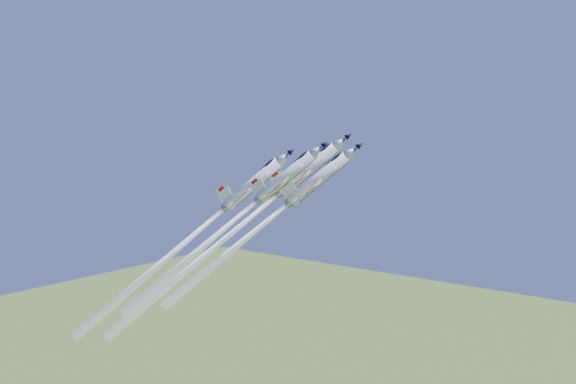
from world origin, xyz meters
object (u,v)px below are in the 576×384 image
Objects in this scene: jet_right at (223,230)px; jet_slot at (181,246)px; jet_lead at (261,226)px; jet_left at (224,239)px.

jet_right reaches higher than jet_slot.
jet_right reaches higher than jet_lead.
jet_lead is 18.31m from jet_slot.
jet_left is at bearing -135.91° from jet_lead.
jet_lead is at bearing 44.09° from jet_left.
jet_right is at bearing -36.29° from jet_lead.
jet_left reaches higher than jet_lead.
jet_right is (-1.73, -7.81, 0.14)m from jet_lead.
jet_lead is at bearing 75.17° from jet_slot.
jet_left is 9.09m from jet_slot.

